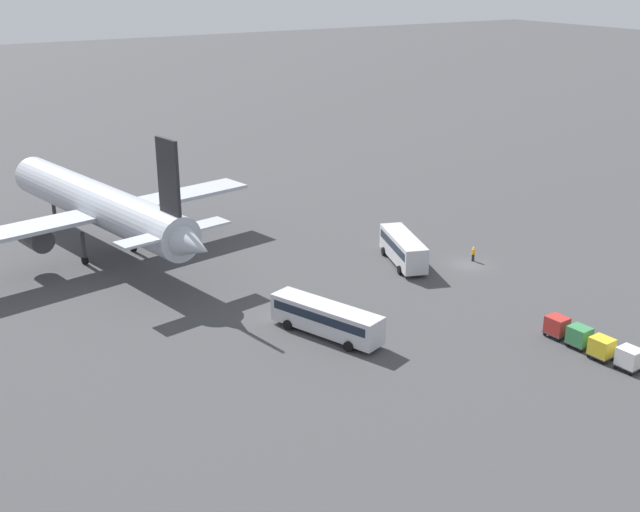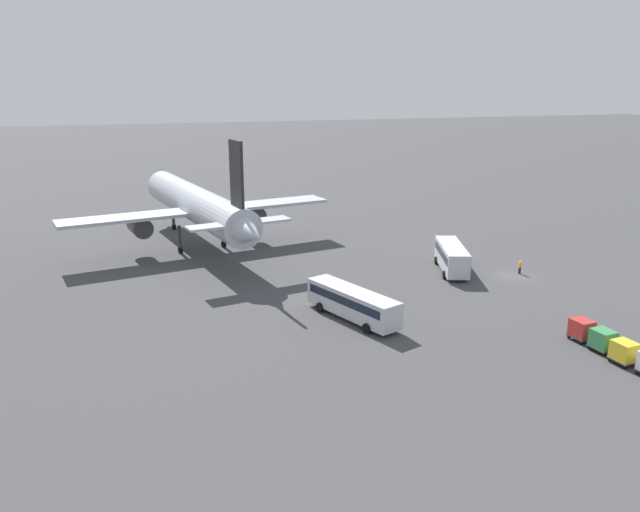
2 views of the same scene
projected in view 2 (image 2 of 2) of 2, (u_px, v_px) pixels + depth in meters
ground_plane at (513, 276)px, 77.09m from camera, size 600.00×600.00×0.00m
airplane at (197, 205)px, 88.16m from camera, size 44.75×38.33×16.68m
shuttle_bus_near at (452, 256)px, 78.55m from camera, size 10.57×5.91×3.37m
shuttle_bus_far at (353, 302)px, 62.74m from camera, size 11.94×6.44×3.11m
worker_person at (520, 267)px, 77.76m from camera, size 0.38×0.38×1.74m
cargo_cart_yellow at (624, 351)px, 52.88m from camera, size 2.13×1.84×2.06m
cargo_cart_green at (603, 339)px, 55.31m from camera, size 2.13×1.84×2.06m
cargo_cart_red at (582, 329)px, 57.68m from camera, size 2.13×1.84×2.06m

